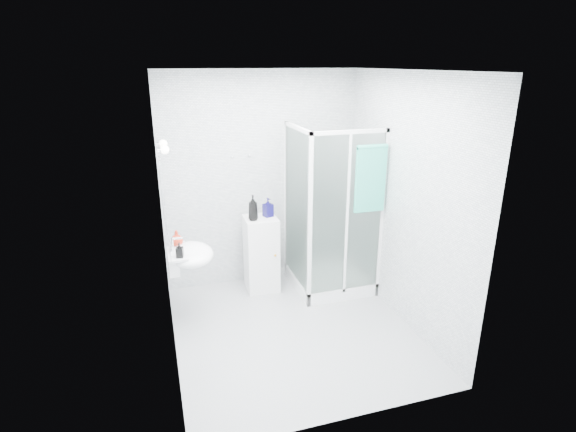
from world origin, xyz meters
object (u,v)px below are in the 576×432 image
object	(u,v)px
shampoo_bottle_b	(268,207)
soap_dispenser_orange	(177,238)
wall_basin	(188,255)
hand_towel	(371,177)
storage_cabinet	(261,254)
soap_dispenser_black	(180,250)
shower_enclosure	(327,255)
shampoo_bottle_a	(253,208)

from	to	relation	value
shampoo_bottle_b	soap_dispenser_orange	distance (m)	1.19
wall_basin	hand_towel	world-z (taller)	hand_towel
storage_cabinet	soap_dispenser_orange	distance (m)	1.18
wall_basin	soap_dispenser_black	bearing A→B (deg)	-117.22
shower_enclosure	storage_cabinet	xyz separation A→B (m)	(-0.76, 0.24, 0.01)
shower_enclosure	soap_dispenser_black	bearing A→B (deg)	-164.30
hand_towel	storage_cabinet	bearing A→B (deg)	149.08
shampoo_bottle_a	soap_dispenser_black	xyz separation A→B (m)	(-0.89, -0.68, -0.14)
hand_towel	shampoo_bottle_a	distance (m)	1.38
shower_enclosure	shampoo_bottle_a	size ratio (longest dim) A/B	6.71
wall_basin	soap_dispenser_black	size ratio (longest dim) A/B	3.75
storage_cabinet	hand_towel	distance (m)	1.62
shampoo_bottle_b	soap_dispenser_black	distance (m)	1.33
shower_enclosure	shampoo_bottle_b	world-z (taller)	shower_enclosure
wall_basin	hand_towel	bearing A→B (deg)	-2.47
shampoo_bottle_b	soap_dispenser_orange	xyz separation A→B (m)	(-1.09, -0.45, -0.09)
wall_basin	soap_dispenser_orange	bearing A→B (deg)	125.68
wall_basin	shampoo_bottle_a	size ratio (longest dim) A/B	1.88
shampoo_bottle_b	soap_dispenser_black	size ratio (longest dim) A/B	1.51
soap_dispenser_black	hand_towel	bearing A→B (deg)	2.48
storage_cabinet	soap_dispenser_orange	xyz separation A→B (m)	(-0.99, -0.42, 0.48)
shampoo_bottle_a	soap_dispenser_black	world-z (taller)	shampoo_bottle_a
storage_cabinet	shampoo_bottle_a	size ratio (longest dim) A/B	3.10
shower_enclosure	hand_towel	distance (m)	1.16
storage_cabinet	shampoo_bottle_b	size ratio (longest dim) A/B	4.09
shampoo_bottle_a	soap_dispenser_orange	distance (m)	0.98
storage_cabinet	shampoo_bottle_a	distance (m)	0.62
hand_towel	shower_enclosure	bearing A→B (deg)	128.33
shower_enclosure	storage_cabinet	world-z (taller)	shower_enclosure
shampoo_bottle_b	soap_dispenser_black	xyz separation A→B (m)	(-1.09, -0.76, -0.10)
hand_towel	soap_dispenser_black	bearing A→B (deg)	-177.52
shampoo_bottle_b	shampoo_bottle_a	bearing A→B (deg)	-158.40
soap_dispenser_orange	soap_dispenser_black	size ratio (longest dim) A/B	1.11
shampoo_bottle_a	soap_dispenser_orange	xyz separation A→B (m)	(-0.90, -0.37, -0.13)
soap_dispenser_orange	shampoo_bottle_b	bearing A→B (deg)	22.50
wall_basin	hand_towel	size ratio (longest dim) A/B	0.76
shower_enclosure	wall_basin	bearing A→B (deg)	-169.19
storage_cabinet	shampoo_bottle_a	bearing A→B (deg)	-152.16
shower_enclosure	hand_towel	xyz separation A→B (m)	(0.32, -0.40, 1.05)
storage_cabinet	hand_towel	world-z (taller)	hand_towel
shower_enclosure	shampoo_bottle_b	bearing A→B (deg)	157.57
hand_towel	shampoo_bottle_b	xyz separation A→B (m)	(-0.97, 0.67, -0.46)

